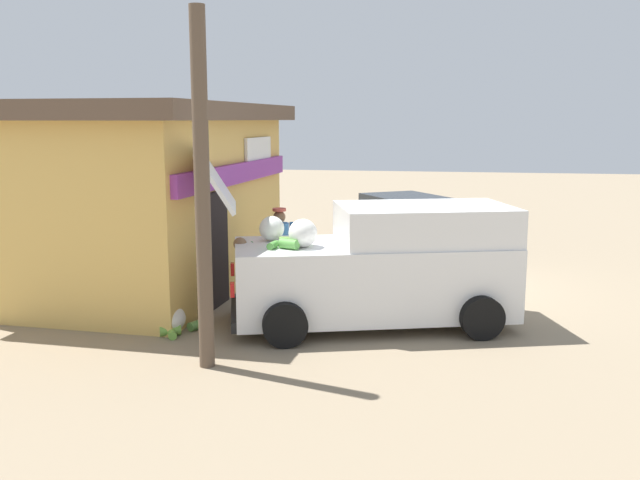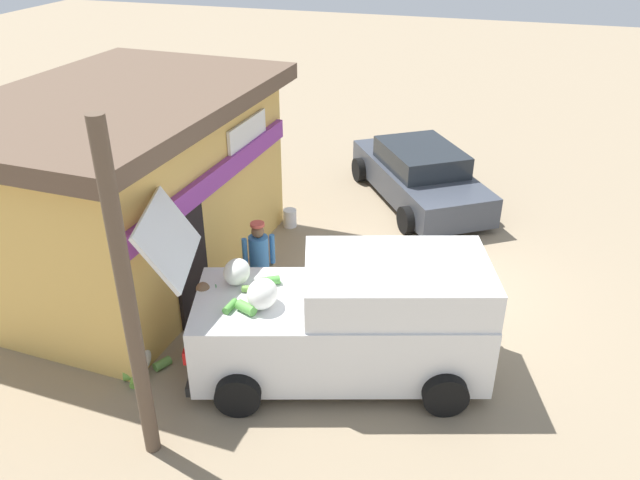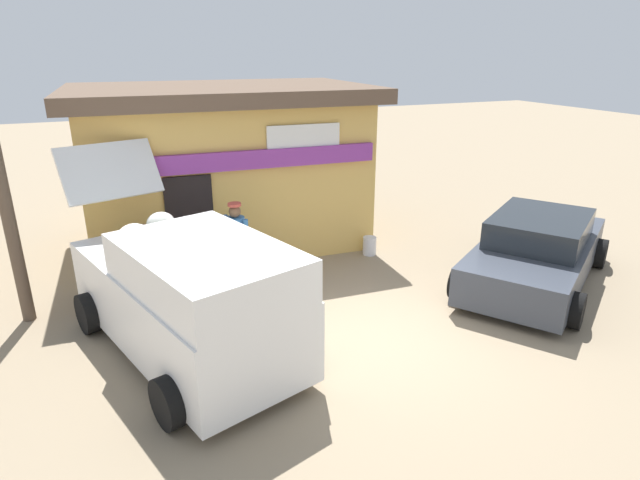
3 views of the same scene
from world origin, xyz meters
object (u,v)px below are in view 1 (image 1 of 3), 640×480
vendor_standing (280,247)px  unloaded_banana_pile (170,320)px  customer_bending (257,271)px  parked_sedan (406,224)px  delivery_van (381,265)px  storefront_bar (143,195)px  paint_bucket (288,255)px

vendor_standing → unloaded_banana_pile: size_ratio=1.79×
vendor_standing → unloaded_banana_pile: bearing=151.3°
customer_bending → unloaded_banana_pile: customer_bending is taller
parked_sedan → vendor_standing: vendor_standing is taller
delivery_van → parked_sedan: bearing=-0.1°
storefront_bar → unloaded_banana_pile: storefront_bar is taller
customer_bending → paint_bucket: (4.51, 0.52, -0.63)m
paint_bucket → storefront_bar: bearing=139.2°
storefront_bar → vendor_standing: storefront_bar is taller
storefront_bar → unloaded_banana_pile: bearing=-149.7°
customer_bending → unloaded_banana_pile: (-0.76, 1.19, -0.65)m
delivery_van → vendor_standing: size_ratio=3.09×
parked_sedan → unloaded_banana_pile: size_ratio=5.01×
parked_sedan → paint_bucket: (-2.25, 2.49, -0.43)m
customer_bending → paint_bucket: size_ratio=3.50×
storefront_bar → parked_sedan: 6.86m
delivery_van → customer_bending: (-0.23, 1.95, -0.11)m
vendor_standing → customer_bending: bearing=179.3°
vendor_standing → paint_bucket: size_ratio=4.17×
parked_sedan → unloaded_banana_pile: (-7.51, 3.16, -0.45)m
parked_sedan → unloaded_banana_pile: parked_sedan is taller
storefront_bar → delivery_van: size_ratio=1.29×
storefront_bar → vendor_standing: 2.94m
delivery_van → parked_sedan: (6.53, -0.02, -0.32)m
unloaded_banana_pile → vendor_standing: bearing=-28.7°
paint_bucket → unloaded_banana_pile: bearing=172.8°
vendor_standing → paint_bucket: (3.06, 0.54, -0.75)m
storefront_bar → paint_bucket: size_ratio=16.59×
paint_bucket → customer_bending: bearing=-173.4°
vendor_standing → delivery_van: bearing=-122.2°
delivery_van → unloaded_banana_pile: 3.38m
customer_bending → delivery_van: bearing=-83.2°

